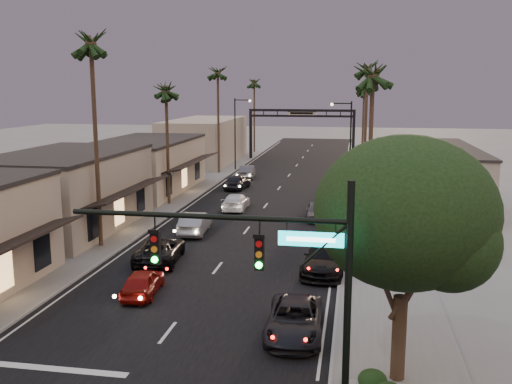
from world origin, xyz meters
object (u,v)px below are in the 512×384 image
at_px(corner_tree, 407,219).
at_px(palm_rb, 368,65).
at_px(palm_rc, 364,86).
at_px(oncoming_pickup, 160,250).
at_px(palm_ld, 218,69).
at_px(oncoming_red, 143,282).
at_px(oncoming_silver, 195,223).
at_px(streetlight_left, 237,128).
at_px(curbside_near, 295,319).
at_px(palm_far, 254,80).
at_px(palm_lb, 91,37).
at_px(streetlight_right, 348,139).
at_px(traffic_signal, 283,270).
at_px(palm_ra, 373,69).
at_px(palm_lc, 166,86).
at_px(curbside_black, 325,258).
at_px(arch, 302,121).

distance_m(corner_tree, palm_rb, 37.12).
height_order(palm_rc, oncoming_pickup, palm_rc).
height_order(palm_ld, oncoming_pickup, palm_ld).
bearing_deg(oncoming_red, oncoming_silver, -92.11).
distance_m(streetlight_left, curbside_near, 49.07).
bearing_deg(palm_far, palm_lb, -90.31).
distance_m(streetlight_right, palm_far, 36.85).
distance_m(traffic_signal, oncoming_pickup, 18.77).
bearing_deg(palm_rb, palm_rc, 90.00).
height_order(palm_ra, palm_far, same).
relative_size(palm_lc, palm_far, 0.92).
bearing_deg(curbside_black, oncoming_red, -145.49).
xyz_separation_m(palm_rb, palm_rc, (0.00, 20.00, -1.95)).
bearing_deg(oncoming_silver, oncoming_red, 88.86).
distance_m(palm_ra, palm_far, 56.58).
relative_size(traffic_signal, palm_far, 0.64).
bearing_deg(arch, palm_ld, -119.83).
xyz_separation_m(arch, curbside_near, (5.38, -59.27, -4.83)).
bearing_deg(streetlight_right, palm_ld, 147.21).
xyz_separation_m(palm_far, curbside_near, (13.68, -67.27, -10.74)).
bearing_deg(oncoming_red, palm_rb, -116.59).
bearing_deg(traffic_signal, curbside_black, 88.10).
relative_size(streetlight_left, oncoming_silver, 1.88).
height_order(corner_tree, palm_lc, palm_lc).
distance_m(oncoming_silver, curbside_near, 18.16).
height_order(traffic_signal, oncoming_silver, traffic_signal).
bearing_deg(streetlight_left, corner_tree, -72.03).
bearing_deg(curbside_near, traffic_signal, -89.42).
bearing_deg(palm_far, palm_rc, -39.64).
distance_m(oncoming_pickup, curbside_black, 9.92).
bearing_deg(oncoming_silver, palm_ld, -84.74).
relative_size(palm_ld, palm_rc, 1.16).
height_order(traffic_signal, streetlight_left, streetlight_left).
relative_size(traffic_signal, corner_tree, 0.97).
distance_m(traffic_signal, oncoming_red, 13.89).
bearing_deg(palm_lc, palm_lb, -90.00).
height_order(palm_ra, oncoming_silver, palm_ra).
xyz_separation_m(arch, palm_ra, (8.60, -46.00, 5.91)).
distance_m(traffic_signal, palm_rc, 60.31).
bearing_deg(corner_tree, palm_rb, 91.37).
bearing_deg(curbside_near, palm_ld, 105.51).
xyz_separation_m(streetlight_left, palm_rb, (15.52, -14.00, 7.09)).
relative_size(streetlight_right, palm_ra, 0.68).
bearing_deg(streetlight_right, palm_lb, -124.01).
height_order(oncoming_red, oncoming_pickup, oncoming_pickup).
relative_size(streetlight_left, oncoming_red, 2.31).
distance_m(traffic_signal, palm_ld, 53.47).
bearing_deg(traffic_signal, streetlight_right, 88.28).
bearing_deg(oncoming_pickup, corner_tree, 130.55).
distance_m(arch, palm_ra, 47.17).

